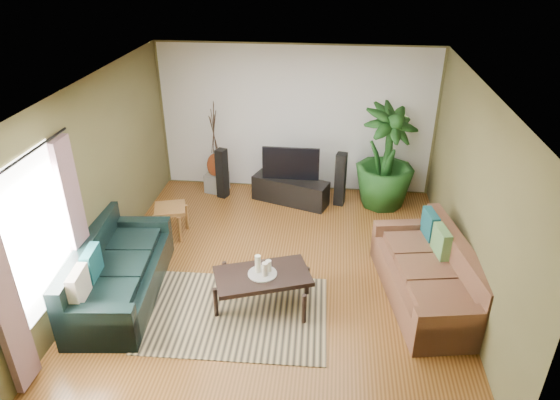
# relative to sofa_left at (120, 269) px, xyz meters

# --- Properties ---
(floor) EXTENTS (5.50, 5.50, 0.00)m
(floor) POSITION_rel_sofa_left_xyz_m (2.01, 0.77, -0.42)
(floor) COLOR brown
(floor) RESTS_ON ground
(ceiling) EXTENTS (5.50, 5.50, 0.00)m
(ceiling) POSITION_rel_sofa_left_xyz_m (2.01, 0.77, 2.28)
(ceiling) COLOR white
(ceiling) RESTS_ON ground
(wall_back) EXTENTS (5.00, 0.00, 5.00)m
(wall_back) POSITION_rel_sofa_left_xyz_m (2.01, 3.52, 0.93)
(wall_back) COLOR brown
(wall_back) RESTS_ON ground
(wall_front) EXTENTS (5.00, 0.00, 5.00)m
(wall_front) POSITION_rel_sofa_left_xyz_m (2.01, -1.98, 0.93)
(wall_front) COLOR brown
(wall_front) RESTS_ON ground
(wall_left) EXTENTS (0.00, 5.50, 5.50)m
(wall_left) POSITION_rel_sofa_left_xyz_m (-0.49, 0.77, 0.92)
(wall_left) COLOR brown
(wall_left) RESTS_ON ground
(wall_right) EXTENTS (0.00, 5.50, 5.50)m
(wall_right) POSITION_rel_sofa_left_xyz_m (4.51, 0.77, 0.92)
(wall_right) COLOR brown
(wall_right) RESTS_ON ground
(backwall_panel) EXTENTS (4.90, 0.00, 4.90)m
(backwall_panel) POSITION_rel_sofa_left_xyz_m (2.01, 3.51, 0.93)
(backwall_panel) COLOR white
(backwall_panel) RESTS_ON ground
(window_pane) EXTENTS (0.00, 1.80, 1.80)m
(window_pane) POSITION_rel_sofa_left_xyz_m (-0.47, -0.83, 0.97)
(window_pane) COLOR white
(window_pane) RESTS_ON ground
(curtain_near) EXTENTS (0.08, 0.35, 2.20)m
(curtain_near) POSITION_rel_sofa_left_xyz_m (-0.42, -1.58, 0.72)
(curtain_near) COLOR gray
(curtain_near) RESTS_ON ground
(curtain_far) EXTENTS (0.08, 0.35, 2.20)m
(curtain_far) POSITION_rel_sofa_left_xyz_m (-0.42, -0.08, 0.72)
(curtain_far) COLOR gray
(curtain_far) RESTS_ON ground
(curtain_rod) EXTENTS (0.03, 1.90, 0.03)m
(curtain_rod) POSITION_rel_sofa_left_xyz_m (-0.42, -0.83, 1.87)
(curtain_rod) COLOR black
(curtain_rod) RESTS_ON ground
(sofa_left) EXTENTS (1.15, 2.25, 0.85)m
(sofa_left) POSITION_rel_sofa_left_xyz_m (0.00, 0.00, 0.00)
(sofa_left) COLOR black
(sofa_left) RESTS_ON floor
(sofa_right) EXTENTS (1.31, 2.25, 0.85)m
(sofa_right) POSITION_rel_sofa_left_xyz_m (4.00, 0.39, 0.00)
(sofa_right) COLOR brown
(sofa_right) RESTS_ON floor
(area_rug) EXTENTS (2.35, 1.70, 0.01)m
(area_rug) POSITION_rel_sofa_left_xyz_m (1.57, -0.22, -0.42)
(area_rug) COLOR tan
(area_rug) RESTS_ON floor
(coffee_table) EXTENTS (1.35, 1.02, 0.49)m
(coffee_table) POSITION_rel_sofa_left_xyz_m (1.89, 0.00, -0.18)
(coffee_table) COLOR black
(coffee_table) RESTS_ON floor
(candle_tray) EXTENTS (0.37, 0.37, 0.02)m
(candle_tray) POSITION_rel_sofa_left_xyz_m (1.89, 0.00, 0.07)
(candle_tray) COLOR #9A9B95
(candle_tray) RESTS_ON coffee_table
(candle_tall) EXTENTS (0.08, 0.08, 0.24)m
(candle_tall) POSITION_rel_sofa_left_xyz_m (1.83, 0.03, 0.20)
(candle_tall) COLOR beige
(candle_tall) RESTS_ON candle_tray
(candle_mid) EXTENTS (0.08, 0.08, 0.18)m
(candle_mid) POSITION_rel_sofa_left_xyz_m (1.93, -0.04, 0.17)
(candle_mid) COLOR beige
(candle_mid) RESTS_ON candle_tray
(candle_short) EXTENTS (0.08, 0.08, 0.15)m
(candle_short) POSITION_rel_sofa_left_xyz_m (1.96, 0.06, 0.16)
(candle_short) COLOR #EFEACA
(candle_short) RESTS_ON candle_tray
(tv_stand) EXTENTS (1.43, 0.83, 0.46)m
(tv_stand) POSITION_rel_sofa_left_xyz_m (1.98, 2.90, -0.20)
(tv_stand) COLOR black
(tv_stand) RESTS_ON floor
(television) EXTENTS (1.00, 0.05, 0.59)m
(television) POSITION_rel_sofa_left_xyz_m (1.98, 2.92, 0.33)
(television) COLOR black
(television) RESTS_ON tv_stand
(speaker_left) EXTENTS (0.22, 0.23, 0.93)m
(speaker_left) POSITION_rel_sofa_left_xyz_m (0.72, 2.99, 0.04)
(speaker_left) COLOR black
(speaker_left) RESTS_ON floor
(speaker_right) EXTENTS (0.21, 0.23, 0.98)m
(speaker_right) POSITION_rel_sofa_left_xyz_m (2.86, 2.93, 0.06)
(speaker_right) COLOR black
(speaker_right) RESTS_ON floor
(potted_plant) EXTENTS (1.43, 1.43, 1.82)m
(potted_plant) POSITION_rel_sofa_left_xyz_m (3.62, 3.00, 0.48)
(potted_plant) COLOR #1A4818
(potted_plant) RESTS_ON floor
(plant_pot) EXTENTS (0.34, 0.34, 0.26)m
(plant_pot) POSITION_rel_sofa_left_xyz_m (3.62, 3.00, -0.29)
(plant_pot) COLOR black
(plant_pot) RESTS_ON floor
(pedestal) EXTENTS (0.44, 0.44, 0.36)m
(pedestal) POSITION_rel_sofa_left_xyz_m (0.56, 3.20, -0.24)
(pedestal) COLOR gray
(pedestal) RESTS_ON floor
(vase) EXTENTS (0.33, 0.33, 0.46)m
(vase) POSITION_rel_sofa_left_xyz_m (0.56, 3.20, 0.10)
(vase) COLOR maroon
(vase) RESTS_ON pedestal
(side_table) EXTENTS (0.59, 0.59, 0.50)m
(side_table) POSITION_rel_sofa_left_xyz_m (0.18, 1.58, -0.17)
(side_table) COLOR olive
(side_table) RESTS_ON floor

